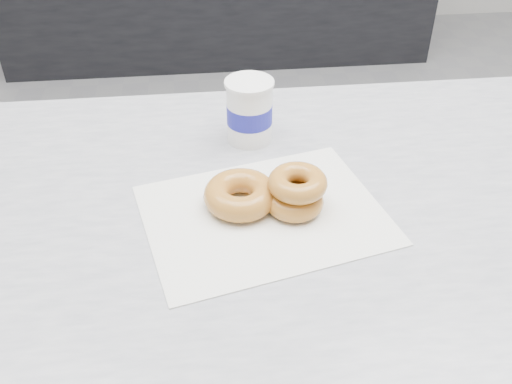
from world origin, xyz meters
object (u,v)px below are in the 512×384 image
(counter, at_px, (289,384))
(donut_stack, at_px, (296,192))
(coffee_cup, at_px, (249,110))
(donut_single, at_px, (240,195))

(counter, relative_size, donut_stack, 25.09)
(counter, height_order, coffee_cup, coffee_cup)
(counter, bearing_deg, donut_stack, -148.39)
(donut_single, height_order, coffee_cup, coffee_cup)
(donut_stack, bearing_deg, coffee_cup, 103.24)
(donut_single, distance_m, donut_stack, 0.08)
(donut_stack, bearing_deg, donut_single, 168.61)
(coffee_cup, bearing_deg, donut_stack, -77.39)
(donut_stack, bearing_deg, counter, 31.61)
(counter, bearing_deg, coffee_cup, 105.68)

